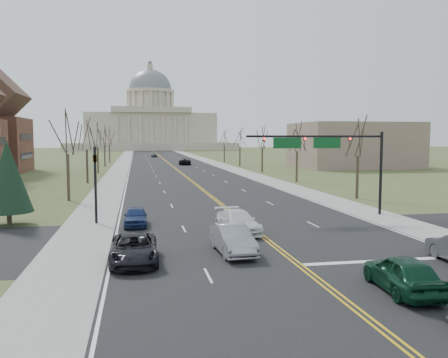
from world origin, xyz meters
name	(u,v)px	position (x,y,z in m)	size (l,w,h in m)	color
ground	(293,260)	(0.00, 0.00, 0.00)	(600.00, 600.00, 0.00)	#475229
road	(166,161)	(0.00, 110.00, 0.01)	(20.00, 380.00, 0.01)	black
cross_road	(264,238)	(0.00, 6.00, 0.01)	(120.00, 14.00, 0.01)	black
sidewalk_left	(123,162)	(-12.00, 110.00, 0.01)	(4.00, 380.00, 0.03)	gray
sidewalk_right	(208,161)	(12.00, 110.00, 0.01)	(4.00, 380.00, 0.03)	gray
center_line	(166,161)	(0.00, 110.00, 0.01)	(0.42, 380.00, 0.01)	gold
edge_line_left	(131,162)	(-9.80, 110.00, 0.01)	(0.15, 380.00, 0.01)	silver
edge_line_right	(201,161)	(9.80, 110.00, 0.01)	(0.15, 380.00, 0.01)	silver
stop_bar	(387,260)	(5.00, -1.00, 0.01)	(9.50, 0.50, 0.01)	silver
capitol	(151,124)	(0.00, 249.91, 14.20)	(90.00, 60.00, 50.00)	beige
signal_mast	(326,149)	(7.45, 13.50, 5.76)	(12.12, 0.44, 7.20)	black
signal_left	(95,176)	(-11.50, 13.50, 3.71)	(0.32, 0.36, 6.00)	black
tree_r_0	(358,139)	(15.50, 24.00, 6.55)	(3.74, 3.74, 8.50)	#33271E
tree_l_0	(67,135)	(-15.50, 28.00, 6.94)	(3.96, 3.96, 9.00)	#33271E
tree_r_1	(297,139)	(15.50, 44.00, 6.55)	(3.74, 3.74, 8.50)	#33271E
tree_l_1	(86,136)	(-15.50, 48.00, 6.94)	(3.96, 3.96, 9.00)	#33271E
tree_r_2	(262,138)	(15.50, 64.00, 6.55)	(3.74, 3.74, 8.50)	#33271E
tree_l_2	(97,136)	(-15.50, 68.00, 6.94)	(3.96, 3.96, 9.00)	#33271E
tree_r_3	(240,138)	(15.50, 84.00, 6.55)	(3.74, 3.74, 8.50)	#33271E
tree_l_3	(104,137)	(-15.50, 88.00, 6.94)	(3.96, 3.96, 9.00)	#33271E
tree_r_4	(224,138)	(15.50, 104.00, 6.55)	(3.74, 3.74, 8.50)	#33271E
tree_l_4	(109,137)	(-15.50, 108.00, 6.94)	(3.96, 3.96, 9.00)	#33271E
conifer_l	(8,177)	(-18.00, 14.00, 3.74)	(3.64, 3.64, 6.50)	#33271E
bldg_right_mass	(353,145)	(40.00, 76.00, 5.00)	(25.00, 20.00, 10.00)	#776554
car_nb_inner_lead	(403,273)	(2.92, -5.99, 0.84)	(1.95, 4.85, 1.65)	#0B331F
car_sb_inner_lead	(233,239)	(-2.94, 2.09, 0.84)	(1.75, 5.00, 1.65)	gray
car_sb_outer_lead	(134,249)	(-8.54, 1.09, 0.76)	(2.49, 5.40, 1.50)	black
car_sb_inner_second	(238,222)	(-1.39, 7.88, 0.79)	(2.19, 5.38, 1.56)	white
car_sb_outer_second	(135,216)	(-8.48, 11.93, 0.73)	(1.70, 4.22, 1.44)	navy
car_far_nb	(185,161)	(3.37, 92.21, 0.85)	(2.77, 6.02, 1.67)	black
car_far_sb	(154,155)	(-2.42, 139.62, 0.82)	(1.92, 4.76, 1.62)	#54565D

